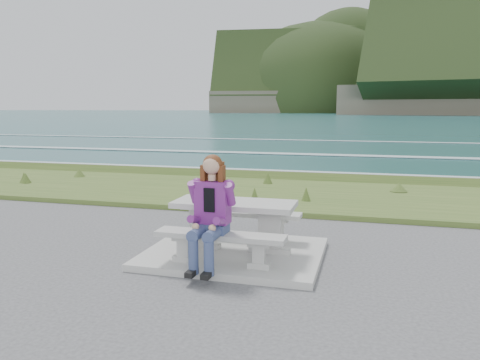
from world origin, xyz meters
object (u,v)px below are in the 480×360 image
Objects in this scene: picnic_table at (234,212)px; seated_woman at (209,227)px; bench_landward at (220,240)px; bench_seaward at (246,217)px.

picnic_table is 0.85m from seated_woman.
bench_landward is 1.00× the size of bench_seaward.
seated_woman is at bearing -127.83° from bench_landward.
bench_seaward is (0.00, 0.70, -0.23)m from picnic_table.
picnic_table is 1.19× the size of seated_woman.
bench_seaward is 1.19× the size of seated_woman.
bench_seaward is at bearing 90.00° from bench_landward.
bench_seaward is 1.56m from seated_woman.
seated_woman reaches higher than bench_seaward.
bench_landward is at bearing -90.00° from picnic_table.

